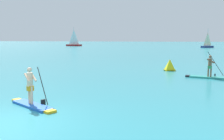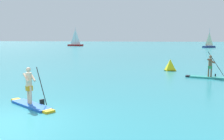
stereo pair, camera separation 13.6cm
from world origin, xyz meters
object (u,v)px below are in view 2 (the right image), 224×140
object	(u,v)px
paddleboarder_far_right	(210,74)
sailboat_left_horizon	(75,43)
sailboat_right_horizon	(209,45)
race_marker_buoy	(170,66)
paddleboarder_mid_center	(31,98)

from	to	relation	value
paddleboarder_far_right	sailboat_left_horizon	size ratio (longest dim) A/B	0.47
paddleboarder_far_right	sailboat_right_horizon	distance (m)	65.12
race_marker_buoy	sailboat_right_horizon	distance (m)	61.60
race_marker_buoy	sailboat_left_horizon	distance (m)	77.10
paddleboarder_far_right	sailboat_right_horizon	world-z (taller)	sailboat_right_horizon
paddleboarder_mid_center	sailboat_left_horizon	world-z (taller)	sailboat_left_horizon
race_marker_buoy	paddleboarder_far_right	bearing A→B (deg)	-55.86
race_marker_buoy	sailboat_right_horizon	xyz separation A→B (m)	(12.90, 60.23, 0.32)
paddleboarder_far_right	race_marker_buoy	world-z (taller)	paddleboarder_far_right
sailboat_left_horizon	race_marker_buoy	bearing A→B (deg)	-68.71
paddleboarder_far_right	sailboat_left_horizon	xyz separation A→B (m)	(-37.01, 73.17, 0.66)
race_marker_buoy	sailboat_right_horizon	bearing A→B (deg)	77.91
paddleboarder_mid_center	sailboat_left_horizon	size ratio (longest dim) A/B	0.40
paddleboarder_mid_center	sailboat_right_horizon	xyz separation A→B (m)	(19.10, 74.14, 0.39)
paddleboarder_mid_center	paddleboarder_far_right	world-z (taller)	paddleboarder_far_right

